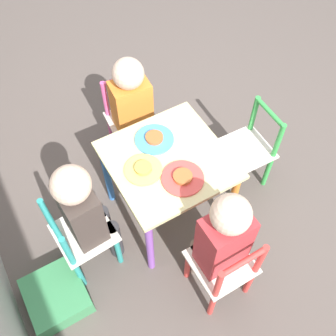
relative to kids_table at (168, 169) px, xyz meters
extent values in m
plane|color=#5B514C|center=(0.00, 0.00, -0.41)|extent=(6.00, 6.00, 0.00)
cube|color=beige|center=(0.00, 0.00, 0.07)|extent=(0.54, 0.54, 0.02)
cylinder|color=orange|center=(-0.24, -0.24, -0.17)|extent=(0.04, 0.04, 0.47)
cylinder|color=yellow|center=(0.24, -0.24, -0.17)|extent=(0.04, 0.04, 0.47)
cylinder|color=#8E51BC|center=(-0.24, 0.24, -0.17)|extent=(0.04, 0.04, 0.47)
cylinder|color=#387AD1|center=(0.24, 0.24, -0.17)|extent=(0.04, 0.04, 0.47)
cube|color=silver|center=(-0.03, 0.47, -0.14)|extent=(0.28, 0.28, 0.02)
cylinder|color=teal|center=(-0.13, 0.36, -0.28)|extent=(0.03, 0.03, 0.26)
cylinder|color=teal|center=(0.08, 0.38, -0.28)|extent=(0.03, 0.03, 0.26)
cylinder|color=teal|center=(-0.15, 0.57, -0.28)|extent=(0.03, 0.03, 0.26)
cylinder|color=teal|center=(0.07, 0.59, -0.28)|extent=(0.03, 0.03, 0.26)
cylinder|color=teal|center=(-0.15, 0.57, -0.02)|extent=(0.03, 0.03, 0.26)
cylinder|color=teal|center=(0.07, 0.59, -0.02)|extent=(0.03, 0.03, 0.26)
cylinder|color=teal|center=(-0.04, 0.58, 0.10)|extent=(0.21, 0.04, 0.02)
cube|color=silver|center=(0.47, -0.04, -0.14)|extent=(0.28, 0.28, 0.02)
cylinder|color=#E5599E|center=(0.38, 0.08, -0.28)|extent=(0.03, 0.03, 0.26)
cylinder|color=#E5599E|center=(0.36, -0.14, -0.28)|extent=(0.03, 0.03, 0.26)
cylinder|color=#E5599E|center=(0.59, 0.06, -0.28)|extent=(0.03, 0.03, 0.26)
cylinder|color=#E5599E|center=(0.57, -0.15, -0.28)|extent=(0.03, 0.03, 0.26)
cylinder|color=#E5599E|center=(0.59, 0.06, -0.02)|extent=(0.03, 0.03, 0.26)
cylinder|color=#E5599E|center=(0.57, -0.15, -0.02)|extent=(0.03, 0.03, 0.26)
cylinder|color=#E5599E|center=(0.58, -0.05, 0.10)|extent=(0.04, 0.21, 0.02)
cube|color=silver|center=(-0.48, 0.00, -0.14)|extent=(0.26, 0.26, 0.02)
cylinder|color=#DB3D38|center=(-0.37, -0.11, -0.28)|extent=(0.03, 0.03, 0.26)
cylinder|color=#DB3D38|center=(-0.37, 0.11, -0.28)|extent=(0.03, 0.03, 0.26)
cylinder|color=#DB3D38|center=(-0.58, -0.11, -0.28)|extent=(0.03, 0.03, 0.26)
cylinder|color=#DB3D38|center=(-0.58, 0.11, -0.28)|extent=(0.03, 0.03, 0.26)
cylinder|color=#DB3D38|center=(-0.58, -0.11, -0.02)|extent=(0.03, 0.03, 0.26)
cylinder|color=#DB3D38|center=(-0.58, 0.11, -0.02)|extent=(0.03, 0.03, 0.26)
cylinder|color=#DB3D38|center=(-0.58, 0.00, 0.10)|extent=(0.02, 0.21, 0.02)
cube|color=silver|center=(-0.01, -0.47, -0.14)|extent=(0.27, 0.27, 0.02)
cylinder|color=green|center=(0.09, -0.37, -0.28)|extent=(0.03, 0.03, 0.26)
cylinder|color=green|center=(-0.12, -0.37, -0.28)|extent=(0.03, 0.03, 0.26)
cylinder|color=green|center=(0.09, -0.58, -0.28)|extent=(0.03, 0.03, 0.26)
cylinder|color=green|center=(-0.12, -0.58, -0.28)|extent=(0.03, 0.03, 0.26)
cylinder|color=green|center=(0.09, -0.58, -0.02)|extent=(0.03, 0.03, 0.26)
cylinder|color=green|center=(-0.12, -0.58, -0.02)|extent=(0.03, 0.03, 0.26)
cylinder|color=green|center=(-0.02, -0.58, 0.10)|extent=(0.21, 0.03, 0.02)
cylinder|color=#38383D|center=(-0.07, 0.35, -0.27)|extent=(0.07, 0.07, 0.28)
cylinder|color=#38383D|center=(0.03, 0.36, -0.27)|extent=(0.07, 0.07, 0.28)
cube|color=#423833|center=(-0.03, 0.45, 0.03)|extent=(0.21, 0.15, 0.32)
sphere|color=beige|center=(-0.03, 0.45, 0.26)|extent=(0.16, 0.16, 0.16)
cylinder|color=#38383D|center=(0.36, 0.02, -0.27)|extent=(0.07, 0.07, 0.28)
cylinder|color=#38383D|center=(0.35, -0.08, -0.27)|extent=(0.07, 0.07, 0.28)
cube|color=orange|center=(0.45, -0.04, 0.02)|extent=(0.16, 0.21, 0.29)
sphere|color=beige|center=(0.45, -0.04, 0.23)|extent=(0.16, 0.16, 0.16)
cylinder|color=#7A6B5B|center=(-0.36, -0.05, -0.27)|extent=(0.07, 0.07, 0.28)
cylinder|color=#7A6B5B|center=(-0.36, 0.05, -0.27)|extent=(0.07, 0.07, 0.28)
cube|color=#B23338|center=(-0.46, 0.00, 0.04)|extent=(0.14, 0.20, 0.34)
sphere|color=beige|center=(-0.46, 0.00, 0.28)|extent=(0.16, 0.16, 0.16)
cylinder|color=#EADB66|center=(0.00, 0.13, 0.09)|extent=(0.17, 0.17, 0.01)
cylinder|color=gold|center=(0.00, 0.13, 0.10)|extent=(0.08, 0.08, 0.02)
cylinder|color=#4C9EE0|center=(0.13, 0.00, 0.09)|extent=(0.19, 0.19, 0.01)
cylinder|color=#CC6633|center=(0.13, 0.00, 0.10)|extent=(0.08, 0.08, 0.02)
cylinder|color=#E54C47|center=(-0.13, 0.00, 0.09)|extent=(0.19, 0.19, 0.01)
cylinder|color=#CC6633|center=(-0.13, 0.00, 0.10)|extent=(0.09, 0.09, 0.02)
cube|color=#3D8E56|center=(-0.16, 0.71, -0.36)|extent=(0.29, 0.27, 0.11)
camera|label=1|loc=(-0.93, 0.54, 1.54)|focal=42.00mm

